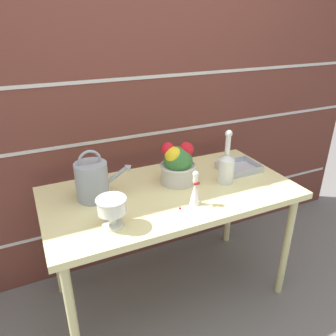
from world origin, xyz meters
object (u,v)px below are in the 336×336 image
wire_tray (239,168)px  glass_decanter (226,165)px  flower_planter (178,164)px  figurine_vase (195,191)px  crystal_pedestal_bowl (112,208)px  watering_can (93,180)px

wire_tray → glass_decanter: bearing=-149.1°
flower_planter → figurine_vase: bearing=-96.2°
glass_decanter → figurine_vase: bearing=-153.4°
glass_decanter → wire_tray: bearing=30.9°
wire_tray → flower_planter: bearing=178.4°
crystal_pedestal_bowl → flower_planter: bearing=29.9°
figurine_vase → wire_tray: bearing=28.3°
crystal_pedestal_bowl → wire_tray: crystal_pedestal_bowl is taller
wire_tray → figurine_vase: bearing=-151.7°
crystal_pedestal_bowl → wire_tray: (0.88, 0.25, -0.08)m
flower_planter → wire_tray: bearing=-1.6°
watering_can → crystal_pedestal_bowl: size_ratio=2.18×
glass_decanter → figurine_vase: glass_decanter is taller
crystal_pedestal_bowl → figurine_vase: 0.43m
glass_decanter → wire_tray: (0.17, 0.10, -0.09)m
watering_can → figurine_vase: 0.53m
crystal_pedestal_bowl → watering_can: bearing=93.9°
flower_planter → figurine_vase: (-0.03, -0.25, -0.04)m
flower_planter → watering_can: bearing=177.6°
flower_planter → glass_decanter: bearing=-24.5°
crystal_pedestal_bowl → wire_tray: bearing=16.0°
figurine_vase → wire_tray: size_ratio=0.77×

